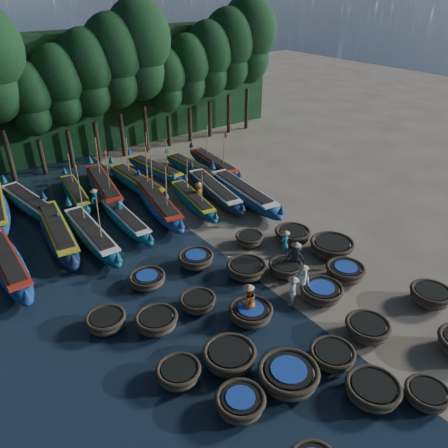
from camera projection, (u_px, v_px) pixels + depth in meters
ground at (246, 271)px, 23.33m from camera, size 120.00×120.00×0.00m
foliage_wall at (75, 95)px, 37.37m from camera, size 40.00×3.00×10.00m
coracle_2 at (373, 390)px, 16.08m from camera, size 2.20×2.20×0.71m
coracle_3 at (427, 395)px, 15.94m from camera, size 1.65×1.65×0.63m
coracle_5 at (240, 403)px, 15.58m from camera, size 2.23×2.23×0.73m
coracle_6 at (288, 375)px, 16.58m from camera, size 2.78×2.78×0.83m
coracle_7 at (332, 355)px, 17.62m from camera, size 1.87×1.87×0.64m
coracle_8 at (367, 329)px, 18.88m from camera, size 2.25×2.25×0.75m
coracle_9 at (430, 296)px, 20.81m from camera, size 1.98×1.98×0.80m
coracle_10 at (179, 373)px, 16.80m from camera, size 2.06×2.06×0.68m
coracle_11 at (230, 356)px, 17.48m from camera, size 2.19×2.19×0.76m
coracle_12 at (251, 313)px, 19.80m from camera, size 2.11×2.11×0.70m
coracle_13 at (321, 292)px, 21.14m from camera, size 2.12×2.12×0.70m
coracle_14 at (345, 272)px, 22.45m from camera, size 2.41×2.41×0.82m
coracle_15 at (157, 321)px, 19.28m from camera, size 2.01×2.01×0.75m
coracle_16 at (198, 302)px, 20.52m from camera, size 1.87×1.87×0.65m
coracle_17 at (246, 269)px, 22.77m from camera, size 2.34×2.34×0.74m
coracle_18 at (285, 268)px, 22.88m from camera, size 2.15×2.15×0.70m
coracle_19 at (332, 247)px, 24.58m from camera, size 2.98×2.98×0.83m
coracle_20 at (106, 321)px, 19.32m from camera, size 2.18×2.18×0.72m
coracle_21 at (147, 279)px, 22.08m from camera, size 2.01×2.01×0.63m
coracle_22 at (196, 259)px, 23.57m from camera, size 2.10×2.10×0.73m
coracle_23 at (249, 239)px, 25.50m from camera, size 1.71×1.71×0.66m
coracle_24 at (293, 235)px, 25.73m from camera, size 2.13×2.13×0.80m
long_boat_1 at (7, 263)px, 22.99m from camera, size 1.59×8.72×1.53m
long_boat_2 at (58, 232)px, 25.77m from camera, size 2.61×9.00×1.59m
long_boat_3 at (91, 234)px, 25.59m from camera, size 1.63×8.40×3.57m
long_boat_4 at (125, 220)px, 27.29m from camera, size 1.46×7.40×1.30m
long_boat_5 at (158, 203)px, 29.06m from camera, size 3.01×8.72×3.75m
long_boat_6 at (193, 200)px, 29.75m from camera, size 2.34×7.22×3.10m
long_boat_7 at (214, 190)px, 30.90m from camera, size 2.76×8.39×1.49m
long_boat_8 at (243, 193)px, 30.46m from camera, size 2.49×9.13×1.61m
long_boat_11 at (30, 203)px, 29.12m from camera, size 2.81×8.39×1.50m
long_boat_12 at (76, 194)px, 30.63m from camera, size 2.16×7.24×3.10m
long_boat_13 at (104, 187)px, 31.28m from camera, size 3.11×9.07×3.90m
long_boat_14 at (137, 182)px, 32.12m from camera, size 1.83×8.57×3.64m
long_boat_15 at (156, 170)px, 34.41m from camera, size 2.35×7.69×3.29m
long_boat_16 at (192, 168)px, 34.66m from camera, size 1.67×7.76×1.37m
long_boat_17 at (213, 164)px, 35.40m from camera, size 2.14×8.09×3.45m
fisherman_0 at (302, 280)px, 21.15m from camera, size 0.84×0.97×1.88m
fisherman_1 at (285, 242)px, 24.28m from camera, size 0.59×0.52×1.70m
fisherman_2 at (248, 301)px, 19.73m from camera, size 1.01×0.89×1.94m
fisherman_3 at (295, 257)px, 22.85m from camera, size 1.28×1.22×1.95m
fisherman_4 at (293, 290)px, 20.54m from camera, size 0.94×0.81×1.71m
fisherman_5 at (95, 200)px, 29.08m from camera, size 1.32×1.28×1.70m
fisherman_6 at (199, 193)px, 29.89m from camera, size 0.89×0.74×1.77m
tree_5 at (29, 98)px, 32.11m from camera, size 3.68×3.68×8.68m
tree_6 at (59, 85)px, 32.97m from camera, size 4.09×4.09×9.65m
tree_7 at (87, 72)px, 33.83m from camera, size 4.51×4.51×10.63m
tree_8 at (114, 60)px, 34.69m from camera, size 4.92×4.92×11.60m
tree_9 at (139, 49)px, 35.55m from camera, size 5.34×5.34×12.58m
tree_10 at (166, 80)px, 38.06m from camera, size 3.68×3.68×8.68m
tree_11 at (188, 69)px, 38.92m from camera, size 4.09×4.09×9.65m
tree_12 at (209, 59)px, 39.78m from camera, size 4.51×4.51×10.63m
tree_13 at (229, 49)px, 40.64m from camera, size 4.92×4.92×11.60m
tree_14 at (248, 39)px, 41.51m from camera, size 5.34×5.34×12.58m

